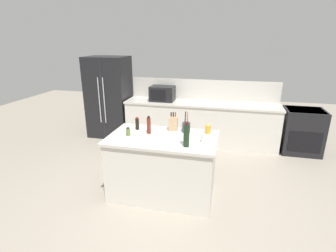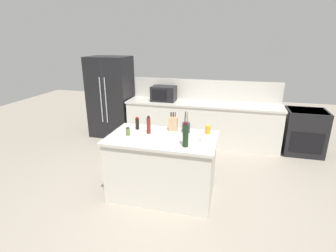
# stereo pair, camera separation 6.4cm
# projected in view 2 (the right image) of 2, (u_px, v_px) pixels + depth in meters

# --- Properties ---
(ground_plane) EXTENTS (14.00, 14.00, 0.00)m
(ground_plane) POSITION_uv_depth(u_px,v_px,m) (162.00, 193.00, 4.07)
(ground_plane) COLOR gray
(back_counter_run) EXTENTS (3.38, 0.66, 0.94)m
(back_counter_run) POSITION_uv_depth(u_px,v_px,m) (202.00, 123.00, 5.86)
(back_counter_run) COLOR beige
(back_counter_run) RESTS_ON ground_plane
(wall_backsplash) EXTENTS (3.34, 0.03, 0.46)m
(wall_backsplash) POSITION_uv_depth(u_px,v_px,m) (205.00, 90.00, 5.93)
(wall_backsplash) COLOR beige
(wall_backsplash) RESTS_ON back_counter_run
(kitchen_island) EXTENTS (1.57, 0.93, 0.94)m
(kitchen_island) POSITION_uv_depth(u_px,v_px,m) (162.00, 166.00, 3.92)
(kitchen_island) COLOR beige
(kitchen_island) RESTS_ON ground_plane
(refrigerator) EXTENTS (0.95, 0.75, 1.89)m
(refrigerator) POSITION_uv_depth(u_px,v_px,m) (111.00, 97.00, 6.28)
(refrigerator) COLOR black
(refrigerator) RESTS_ON ground_plane
(range_oven) EXTENTS (0.76, 0.65, 0.92)m
(range_oven) POSITION_uv_depth(u_px,v_px,m) (304.00, 132.00, 5.37)
(range_oven) COLOR black
(range_oven) RESTS_ON ground_plane
(microwave) EXTENTS (0.53, 0.39, 0.33)m
(microwave) POSITION_uv_depth(u_px,v_px,m) (164.00, 94.00, 5.87)
(microwave) COLOR black
(microwave) RESTS_ON back_counter_run
(knife_block) EXTENTS (0.14, 0.11, 0.29)m
(knife_block) POSITION_uv_depth(u_px,v_px,m) (173.00, 123.00, 3.99)
(knife_block) COLOR tan
(knife_block) RESTS_ON kitchen_island
(utensil_crock) EXTENTS (0.12, 0.12, 0.32)m
(utensil_crock) POSITION_uv_depth(u_px,v_px,m) (186.00, 127.00, 3.92)
(utensil_crock) COLOR #333D4C
(utensil_crock) RESTS_ON kitchen_island
(honey_jar) EXTENTS (0.08, 0.08, 0.13)m
(honey_jar) POSITION_uv_depth(u_px,v_px,m) (208.00, 130.00, 3.88)
(honey_jar) COLOR gold
(honey_jar) RESTS_ON kitchen_island
(vinegar_bottle) EXTENTS (0.06, 0.06, 0.27)m
(vinegar_bottle) POSITION_uv_depth(u_px,v_px,m) (149.00, 125.00, 3.86)
(vinegar_bottle) COLOR maroon
(vinegar_bottle) RESTS_ON kitchen_island
(salt_shaker) EXTENTS (0.05, 0.05, 0.12)m
(salt_shaker) POSITION_uv_depth(u_px,v_px,m) (202.00, 138.00, 3.56)
(salt_shaker) COLOR silver
(salt_shaker) RESTS_ON kitchen_island
(soy_sauce_bottle) EXTENTS (0.06, 0.06, 0.20)m
(soy_sauce_bottle) POSITION_uv_depth(u_px,v_px,m) (137.00, 123.00, 4.05)
(soy_sauce_bottle) COLOR black
(soy_sauce_bottle) RESTS_ON kitchen_island
(wine_bottle) EXTENTS (0.08, 0.08, 0.34)m
(wine_bottle) POSITION_uv_depth(u_px,v_px,m) (186.00, 135.00, 3.39)
(wine_bottle) COLOR black
(wine_bottle) RESTS_ON kitchen_island
(spice_jar_oregano) EXTENTS (0.06, 0.06, 0.12)m
(spice_jar_oregano) POSITION_uv_depth(u_px,v_px,m) (128.00, 132.00, 3.81)
(spice_jar_oregano) COLOR #567038
(spice_jar_oregano) RESTS_ON kitchen_island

